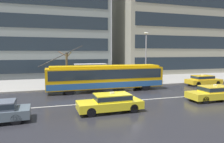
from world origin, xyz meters
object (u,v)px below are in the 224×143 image
Objects in this scene: pedestrian_at_shelter at (93,73)px; pedestrian_walking_past at (90,72)px; street_lamp at (146,53)px; street_tree_bare at (67,67)px; taxi_ahead_of_bus at (203,80)px; taxi_oncoming_near at (111,102)px; pedestrian_approaching_curb at (68,72)px; bus_shelter at (90,69)px; trolleybus at (106,77)px; taxi_oncoming_far at (214,92)px.

pedestrian_walking_past is (-0.19, 1.37, 0.07)m from pedestrian_at_shelter.
pedestrian_walking_past is at bearing 170.30° from street_lamp.
pedestrian_walking_past is at bearing -20.08° from street_tree_bare.
pedestrian_at_shelter is 0.45× the size of street_tree_bare.
pedestrian_walking_past is 7.52m from street_lamp.
street_lamp is at bearing 159.50° from taxi_ahead_of_bus.
taxi_oncoming_near is 2.31× the size of pedestrian_approaching_curb.
pedestrian_at_shelter is (0.25, -0.71, -0.41)m from bus_shelter.
taxi_oncoming_near is 10.92m from bus_shelter.
taxi_ahead_of_bus is 17.04m from pedestrian_approaching_curb.
taxi_ahead_of_bus is 2.32× the size of pedestrian_at_shelter.
bus_shelter reaches higher than taxi_ahead_of_bus.
taxi_oncoming_near is 1.19× the size of bus_shelter.
pedestrian_at_shelter is (-13.68, 2.39, 0.99)m from taxi_ahead_of_bus.
trolleybus is 3.33m from bus_shelter.
pedestrian_walking_past is (0.71, 11.47, 1.06)m from taxi_oncoming_near.
street_tree_bare is at bearing 134.28° from taxi_oncoming_far.
trolleybus is 2.88× the size of taxi_oncoming_near.
taxi_oncoming_far is at bearing -125.40° from taxi_ahead_of_bus.
pedestrian_at_shelter is at bearing 84.86° from taxi_oncoming_near.
taxi_oncoming_far is at bearing 3.75° from taxi_oncoming_near.
street_lamp reaches higher than bus_shelter.
trolleybus is 2.54m from pedestrian_at_shelter.
bus_shelter is at bearing 167.48° from taxi_ahead_of_bus.
street_tree_bare is at bearing 99.07° from taxi_oncoming_near.
taxi_ahead_of_bus is 1.06× the size of street_tree_bare.
bus_shelter is 0.58× the size of street_lamp.
bus_shelter is (-1.11, 3.08, 0.58)m from trolleybus.
street_lamp is (7.07, -1.21, 2.28)m from pedestrian_walking_past.
pedestrian_approaching_curb reaches higher than pedestrian_at_shelter.
street_tree_bare is at bearing 114.03° from pedestrian_approaching_curb.
pedestrian_at_shelter is at bearing 109.96° from trolleybus.
pedestrian_walking_past is 0.49× the size of street_tree_bare.
pedestrian_walking_past reaches higher than pedestrian_at_shelter.
taxi_ahead_of_bus is 16.50m from taxi_oncoming_near.
taxi_ahead_of_bus is (5.04, 7.09, -0.00)m from taxi_oncoming_far.
pedestrian_at_shelter is at bearing -178.70° from street_lamp.
pedestrian_approaching_curb is (-2.50, 1.31, -0.40)m from bus_shelter.
taxi_ahead_of_bus and taxi_oncoming_near have the same top height.
taxi_oncoming_far is at bearing -45.72° from street_tree_bare.
pedestrian_at_shelter is 7.26m from street_lamp.
pedestrian_approaching_curb is at bearing -65.97° from street_tree_bare.
taxi_ahead_of_bus is 17.32m from street_tree_bare.
street_lamp is at bearing -9.70° from pedestrian_walking_past.
taxi_oncoming_near is (-9.55, -0.63, -0.00)m from taxi_oncoming_far.
taxi_oncoming_far is at bearing -48.88° from bus_shelter.
pedestrian_walking_past is (0.05, 0.66, -0.34)m from bus_shelter.
pedestrian_walking_past reaches higher than taxi_ahead_of_bus.
taxi_oncoming_far is at bearing -50.83° from pedestrian_walking_past.
street_lamp is 1.56× the size of street_tree_bare.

